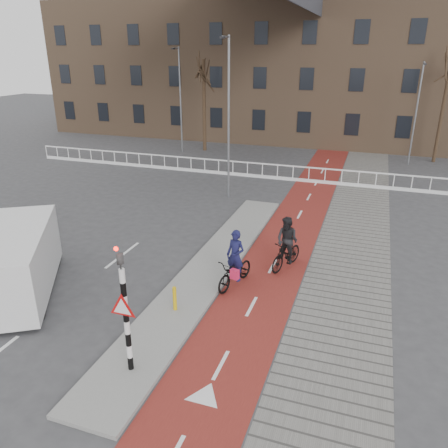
% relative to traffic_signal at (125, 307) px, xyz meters
% --- Properties ---
extents(ground, '(120.00, 120.00, 0.00)m').
position_rel_traffic_signal_xyz_m(ground, '(0.60, 2.02, -1.99)').
color(ground, '#38383A').
rests_on(ground, ground).
extents(bike_lane, '(2.50, 60.00, 0.01)m').
position_rel_traffic_signal_xyz_m(bike_lane, '(2.10, 12.02, -1.98)').
color(bike_lane, maroon).
rests_on(bike_lane, ground).
extents(sidewalk, '(3.00, 60.00, 0.01)m').
position_rel_traffic_signal_xyz_m(sidewalk, '(4.90, 12.02, -1.98)').
color(sidewalk, slate).
rests_on(sidewalk, ground).
extents(curb_island, '(1.80, 16.00, 0.12)m').
position_rel_traffic_signal_xyz_m(curb_island, '(-0.10, 6.02, -1.93)').
color(curb_island, gray).
rests_on(curb_island, ground).
extents(traffic_signal, '(0.80, 0.80, 3.68)m').
position_rel_traffic_signal_xyz_m(traffic_signal, '(0.00, 0.00, 0.00)').
color(traffic_signal, black).
rests_on(traffic_signal, curb_island).
extents(bollard, '(0.12, 0.12, 0.80)m').
position_rel_traffic_signal_xyz_m(bollard, '(-0.09, 2.90, -1.47)').
color(bollard, gold).
rests_on(bollard, curb_island).
extents(cyclist_near, '(1.20, 2.13, 2.08)m').
position_rel_traffic_signal_xyz_m(cyclist_near, '(1.18, 5.15, -1.28)').
color(cyclist_near, black).
rests_on(cyclist_near, bike_lane).
extents(cyclist_far, '(1.18, 1.98, 2.04)m').
position_rel_traffic_signal_xyz_m(cyclist_far, '(2.59, 7.06, -1.14)').
color(cyclist_far, black).
rests_on(cyclist_far, bike_lane).
extents(van, '(4.49, 5.52, 2.24)m').
position_rel_traffic_signal_xyz_m(van, '(-5.60, 2.29, -0.81)').
color(van, silver).
rests_on(van, ground).
extents(railing, '(28.00, 0.10, 0.99)m').
position_rel_traffic_signal_xyz_m(railing, '(-4.40, 19.02, -1.68)').
color(railing, silver).
rests_on(railing, ground).
extents(townhouse_row, '(46.00, 10.00, 15.90)m').
position_rel_traffic_signal_xyz_m(townhouse_row, '(-2.40, 34.02, 5.82)').
color(townhouse_row, '#7F6047').
rests_on(townhouse_row, ground).
extents(tree_mid, '(0.29, 0.29, 7.09)m').
position_rel_traffic_signal_xyz_m(tree_mid, '(-8.01, 25.70, 1.56)').
color(tree_mid, '#2E2114').
rests_on(tree_mid, ground).
extents(tree_right, '(0.24, 0.24, 7.46)m').
position_rel_traffic_signal_xyz_m(tree_right, '(9.57, 27.47, 1.74)').
color(tree_right, '#2E2114').
rests_on(tree_right, ground).
extents(streetlight_near, '(0.12, 0.12, 8.45)m').
position_rel_traffic_signal_xyz_m(streetlight_near, '(-2.22, 14.57, 2.24)').
color(streetlight_near, slate).
rests_on(streetlight_near, ground).
extents(streetlight_left, '(0.12, 0.12, 7.98)m').
position_rel_traffic_signal_xyz_m(streetlight_left, '(-9.59, 24.67, 2.00)').
color(streetlight_left, slate).
rests_on(streetlight_left, ground).
extents(streetlight_right, '(0.12, 0.12, 7.04)m').
position_rel_traffic_signal_xyz_m(streetlight_right, '(7.74, 26.01, 1.53)').
color(streetlight_right, slate).
rests_on(streetlight_right, ground).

